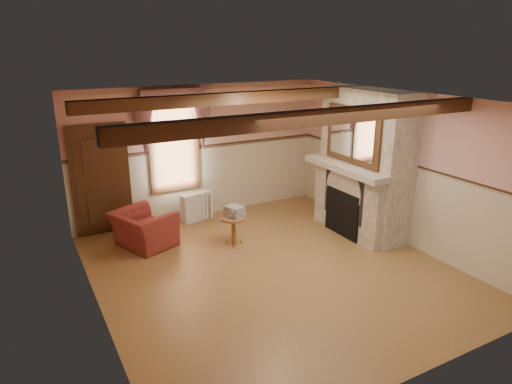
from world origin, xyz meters
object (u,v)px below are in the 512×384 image
side_table (234,231)px  bowl (362,162)px  mantel_clock (332,150)px  oil_lamp (347,152)px  radiator (197,207)px  armchair (144,229)px

side_table → bowl: (2.38, -0.69, 1.19)m
side_table → mantel_clock: bearing=5.1°
side_table → oil_lamp: (2.38, -0.25, 1.29)m
radiator → armchair: bearing=-166.0°
bowl → mantel_clock: bearing=90.0°
mantel_clock → radiator: bearing=152.7°
side_table → oil_lamp: bearing=-6.0°
bowl → mantel_clock: size_ratio=1.59×
radiator → oil_lamp: bearing=-50.3°
side_table → radiator: size_ratio=0.79×
side_table → radiator: bearing=94.9°
armchair → oil_lamp: size_ratio=3.68×
radiator → mantel_clock: size_ratio=2.92×
armchair → radiator: size_ratio=1.47×
radiator → bowl: size_ratio=1.84×
side_table → radiator: 1.51m
side_table → radiator: (-0.13, 1.51, 0.02)m
armchair → side_table: 1.65m
side_table → mantel_clock: size_ratio=2.29×
mantel_clock → oil_lamp: 0.46m
armchair → bowl: bearing=-132.7°
armchair → mantel_clock: 4.06m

